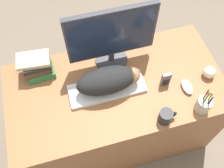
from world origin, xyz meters
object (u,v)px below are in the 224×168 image
keyboard (107,89)px  book_stack (37,66)px  coffee_mug (166,116)px  cat (109,80)px  pen_cup (204,105)px  phone (166,80)px  computer_mouse (187,87)px  monitor (111,36)px  baseball (209,72)px

keyboard → book_stack: size_ratio=2.23×
coffee_mug → cat: bearing=131.8°
pen_cup → phone: 0.25m
keyboard → pen_cup: size_ratio=2.16×
computer_mouse → coffee_mug: size_ratio=1.04×
computer_mouse → coffee_mug: bearing=-142.6°
computer_mouse → book_stack: size_ratio=0.53×
computer_mouse → book_stack: bearing=157.0°
keyboard → computer_mouse: computer_mouse is taller
keyboard → monitor: bearing=67.3°
cat → keyboard: bearing=180.0°
keyboard → coffee_mug: 0.38m
cat → pen_cup: pen_cup is taller
cat → phone: size_ratio=3.61×
keyboard → cat: (0.01, -0.00, 0.09)m
computer_mouse → baseball: bearing=16.3°
computer_mouse → coffee_mug: coffee_mug is taller
computer_mouse → baseball: baseball is taller
baseball → cat: bearing=173.3°
pen_cup → phone: bearing=123.7°
keyboard → coffee_mug: size_ratio=4.36×
computer_mouse → coffee_mug: (-0.20, -0.15, 0.03)m
coffee_mug → pen_cup: (0.23, 0.01, 0.01)m
phone → pen_cup: bearing=-56.3°
coffee_mug → pen_cup: 0.23m
book_stack → pen_cup: bearing=-30.3°
monitor → book_stack: (-0.45, 0.03, -0.16)m
coffee_mug → pen_cup: pen_cup is taller
coffee_mug → phone: phone is taller
cat → coffee_mug: (0.24, -0.27, -0.06)m
phone → monitor: bearing=135.4°
keyboard → coffee_mug: bearing=-46.5°
book_stack → phone: bearing=-22.0°
monitor → book_stack: size_ratio=2.58×
coffee_mug → book_stack: (-0.63, 0.51, 0.03)m
keyboard → computer_mouse: 0.48m
keyboard → baseball: bearing=-6.6°
cat → monitor: (0.07, 0.20, 0.13)m
keyboard → coffee_mug: (0.26, -0.27, 0.03)m
pen_cup → phone: pen_cup is taller
keyboard → pen_cup: bearing=-28.8°
computer_mouse → book_stack: (-0.83, 0.35, 0.05)m
keyboard → pen_cup: (0.48, -0.27, 0.04)m
monitor → coffee_mug: size_ratio=5.03×
pen_cup → computer_mouse: bearing=99.2°
baseball → phone: 0.28m
cat → coffee_mug: bearing=-48.2°
coffee_mug → baseball: coffee_mug is taller
cat → computer_mouse: bearing=-14.9°
coffee_mug → baseball: (0.36, 0.20, -0.00)m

